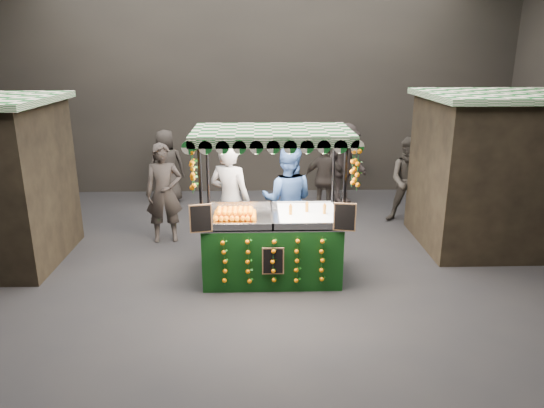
{
  "coord_description": "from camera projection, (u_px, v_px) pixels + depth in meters",
  "views": [
    {
      "loc": [
        0.16,
        -6.68,
        3.3
      ],
      "look_at": [
        0.38,
        0.62,
        1.03
      ],
      "focal_mm": 33.35,
      "sensor_mm": 36.0,
      "label": 1
    }
  ],
  "objects": [
    {
      "name": "ground",
      "position": [
        247.0,
        284.0,
        7.35
      ],
      "size": [
        12.0,
        12.0,
        0.0
      ],
      "primitive_type": "plane",
      "color": "black",
      "rests_on": "ground"
    },
    {
      "name": "market_hall",
      "position": [
        244.0,
        40.0,
        6.34
      ],
      "size": [
        12.1,
        10.1,
        5.05
      ],
      "color": "black",
      "rests_on": "ground"
    },
    {
      "name": "neighbour_stall_right",
      "position": [
        508.0,
        170.0,
        8.52
      ],
      "size": [
        3.0,
        2.2,
        2.6
      ],
      "color": "black",
      "rests_on": "ground"
    },
    {
      "name": "juice_stall",
      "position": [
        273.0,
        234.0,
        7.38
      ],
      "size": [
        2.29,
        1.34,
        2.21
      ],
      "color": "black",
      "rests_on": "ground"
    },
    {
      "name": "vendor_grey",
      "position": [
        230.0,
        201.0,
        8.08
      ],
      "size": [
        0.82,
        0.7,
        1.9
      ],
      "rotation": [
        0.0,
        0.0,
        2.72
      ],
      "color": "slate",
      "rests_on": "ground"
    },
    {
      "name": "vendor_blue",
      "position": [
        287.0,
        200.0,
        8.3
      ],
      "size": [
        0.98,
        0.82,
        1.78
      ],
      "rotation": [
        0.0,
        0.0,
        2.96
      ],
      "color": "navy",
      "rests_on": "ground"
    },
    {
      "name": "shopper_0",
      "position": [
        164.0,
        193.0,
        8.77
      ],
      "size": [
        0.69,
        0.51,
        1.75
      ],
      "rotation": [
        0.0,
        0.0,
        0.15
      ],
      "color": "#2D2725",
      "rests_on": "ground"
    },
    {
      "name": "shopper_1",
      "position": [
        410.0,
        181.0,
        9.69
      ],
      "size": [
        0.98,
        0.86,
        1.68
      ],
      "rotation": [
        0.0,
        0.0,
        -0.32
      ],
      "color": "#2D2925",
      "rests_on": "ground"
    },
    {
      "name": "shopper_2",
      "position": [
        325.0,
        179.0,
        10.18
      ],
      "size": [
        0.95,
        0.59,
        1.5
      ],
      "rotation": [
        0.0,
        0.0,
        2.87
      ],
      "color": "#2A2422",
      "rests_on": "ground"
    },
    {
      "name": "shopper_3",
      "position": [
        344.0,
        164.0,
        10.97
      ],
      "size": [
        1.3,
        1.09,
        1.75
      ],
      "rotation": [
        0.0,
        0.0,
        0.46
      ],
      "color": "#282121",
      "rests_on": "ground"
    },
    {
      "name": "shopper_4",
      "position": [
        166.0,
        166.0,
        11.02
      ],
      "size": [
        0.9,
        0.72,
        1.62
      ],
      "rotation": [
        0.0,
        0.0,
        3.43
      ],
      "color": "#292421",
      "rests_on": "ground"
    }
  ]
}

